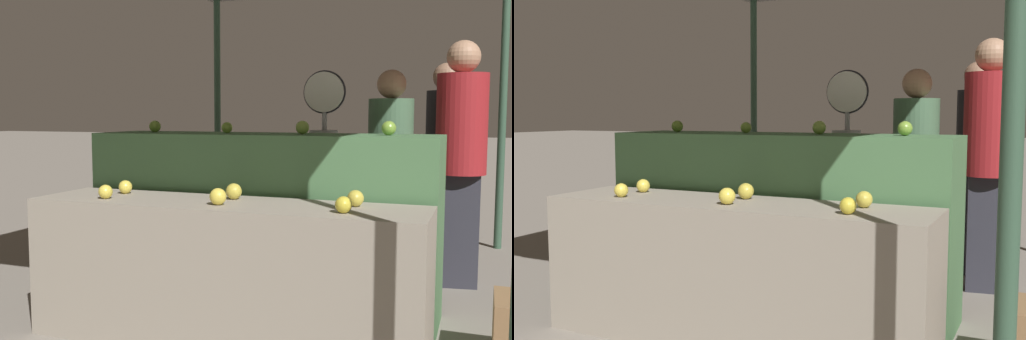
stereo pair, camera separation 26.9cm
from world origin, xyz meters
The scene contains 16 objects.
display_counter_front centered at (0.00, 0.00, 0.39)m, with size 2.16×0.55×0.78m, color gray.
display_counter_back centered at (0.00, 0.60, 0.56)m, with size 2.16×0.55×1.13m, color #4C7A4C.
apple_front_0 centered at (-0.67, -0.12, 0.82)m, with size 0.08×0.08×0.08m, color yellow.
apple_front_1 centered at (0.01, -0.10, 0.82)m, with size 0.09×0.09×0.09m, color yellow.
apple_front_2 centered at (0.68, -0.12, 0.82)m, with size 0.08×0.08×0.08m, color gold.
apple_front_3 centered at (-0.69, 0.10, 0.82)m, with size 0.08×0.08×0.08m, color yellow.
apple_front_4 centered at (0.01, 0.12, 0.82)m, with size 0.09×0.09×0.09m, color gold.
apple_front_5 centered at (0.69, 0.11, 0.82)m, with size 0.09×0.09×0.09m, color gold.
apple_back_0 centered at (-0.77, 0.60, 1.17)m, with size 0.08×0.08×0.08m, color #7AA338.
apple_back_1 centered at (-0.25, 0.61, 1.16)m, with size 0.07×0.07×0.07m, color #84AD3D.
apple_back_2 centered at (0.26, 0.59, 1.17)m, with size 0.08×0.08×0.08m, color #8EB247.
apple_back_3 centered at (0.78, 0.60, 1.17)m, with size 0.08×0.08×0.08m, color #7AA338.
produce_scale centered at (0.24, 1.16, 1.14)m, with size 0.30×0.20×1.55m.
person_vendor_at_scale centered at (0.67, 1.42, 0.91)m, with size 0.33×0.33×1.56m.
person_customer_left centered at (1.00, 2.03, 0.97)m, with size 0.31×0.31×1.65m.
person_customer_right centered at (1.14, 1.60, 1.03)m, with size 0.41×0.41×1.77m.
Camera 2 is at (1.56, -2.80, 1.26)m, focal length 42.00 mm.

